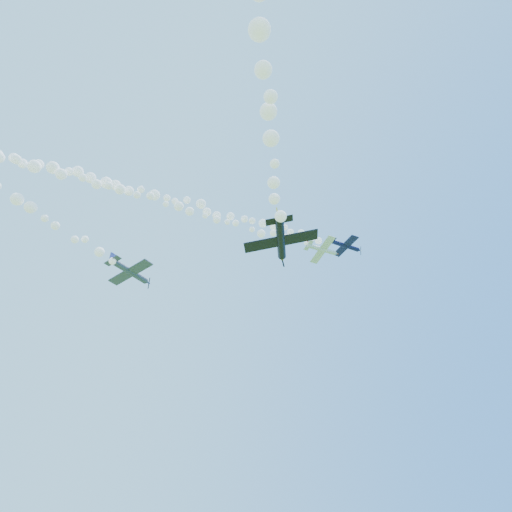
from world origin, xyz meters
name	(u,v)px	position (x,y,z in m)	size (l,w,h in m)	color
plane_white	(322,249)	(15.08, -6.56, 49.66)	(6.27, 6.55, 1.83)	silver
smoke_trail_white	(109,187)	(-19.71, -5.38, 49.36)	(65.85, 4.44, 2.71)	white
plane_navy	(345,246)	(19.60, -7.15, 51.80)	(6.45, 6.71, 2.37)	#0E103E
smoke_trail_navy	(129,189)	(-17.03, -4.33, 51.61)	(69.43, 7.52, 2.58)	white
plane_grey	(130,272)	(-13.31, 4.38, 43.26)	(7.75, 8.20, 2.21)	#373D51
plane_black	(281,240)	(-0.71, -20.71, 33.51)	(7.64, 7.32, 2.28)	black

